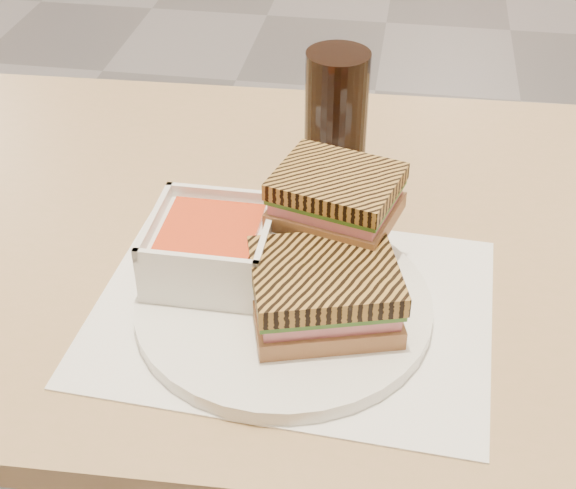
# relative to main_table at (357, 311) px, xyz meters

# --- Properties ---
(main_table) EXTENTS (1.23, 0.75, 0.75)m
(main_table) POSITION_rel_main_table_xyz_m (0.00, 0.00, 0.00)
(main_table) COLOR #A7815A
(main_table) RESTS_ON ground
(tray_liner) EXTENTS (0.40, 0.32, 0.00)m
(tray_liner) POSITION_rel_main_table_xyz_m (-0.06, -0.14, 0.12)
(tray_liner) COLOR white
(tray_liner) RESTS_ON main_table
(plate) EXTENTS (0.29, 0.29, 0.02)m
(plate) POSITION_rel_main_table_xyz_m (-0.07, -0.14, 0.12)
(plate) COLOR white
(plate) RESTS_ON tray_liner
(soup_bowl) EXTENTS (0.12, 0.12, 0.06)m
(soup_bowl) POSITION_rel_main_table_xyz_m (-0.14, -0.11, 0.16)
(soup_bowl) COLOR white
(soup_bowl) RESTS_ON plate
(panini_lower) EXTENTS (0.16, 0.14, 0.06)m
(panini_lower) POSITION_rel_main_table_xyz_m (-0.02, -0.16, 0.16)
(panini_lower) COLOR #AB7546
(panini_lower) RESTS_ON plate
(panini_upper) EXTENTS (0.14, 0.12, 0.05)m
(panini_upper) POSITION_rel_main_table_xyz_m (-0.03, -0.07, 0.21)
(panini_upper) COLOR #AB7546
(panini_upper) RESTS_ON panini_lower
(cola_glass) EXTENTS (0.08, 0.08, 0.16)m
(cola_glass) POSITION_rel_main_table_xyz_m (-0.05, 0.12, 0.19)
(cola_glass) COLOR black
(cola_glass) RESTS_ON main_table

